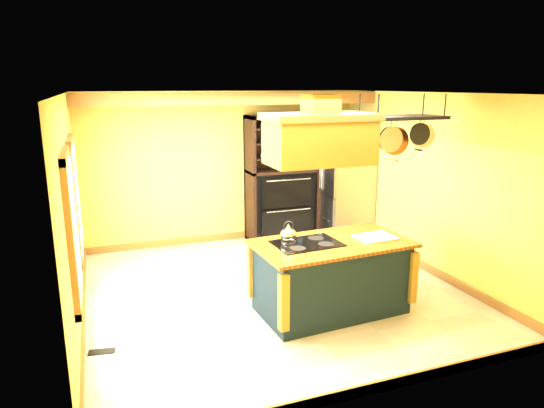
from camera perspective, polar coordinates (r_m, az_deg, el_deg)
floor at (r=6.88m, az=0.22°, el=-10.22°), size 5.00×5.00×0.00m
ceiling at (r=6.28m, az=0.24°, el=12.90°), size 5.00×5.00×0.00m
wall_back at (r=8.78m, az=-5.51°, el=4.27°), size 5.00×0.02×2.70m
wall_front at (r=4.29m, az=12.09°, el=-6.30°), size 5.00×0.02×2.70m
wall_left at (r=6.06m, az=-22.49°, el=-1.10°), size 0.02×5.00×2.70m
wall_right at (r=7.67m, az=18.02°, el=2.24°), size 0.02×5.00×2.70m
ceiling_beam at (r=7.89m, az=-4.19°, el=12.27°), size 5.00×0.15×0.20m
window_near at (r=5.28m, az=-22.41°, el=-2.66°), size 0.06×1.06×1.56m
window_far at (r=6.63m, az=-22.09°, el=0.60°), size 0.06×1.06×1.56m
kitchen_island at (r=6.19m, az=6.92°, el=-8.40°), size 1.98×1.19×1.11m
range_hood at (r=5.68m, az=5.64°, el=7.93°), size 1.27×0.72×0.80m
pot_rack at (r=6.24m, az=14.90°, el=8.86°), size 1.12×0.52×0.76m
refrigerator at (r=9.06m, az=8.24°, el=1.93°), size 0.85×1.00×1.96m
hutch at (r=8.94m, az=1.09°, el=1.45°), size 1.29×0.59×2.28m
floor_register at (r=5.76m, az=-19.40°, el=-16.06°), size 0.29×0.16×0.01m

